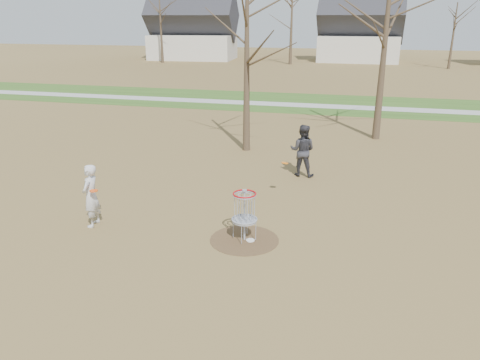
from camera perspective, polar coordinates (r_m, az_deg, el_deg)
name	(u,v)px	position (r m, az deg, el deg)	size (l,w,h in m)	color
ground	(244,240)	(12.24, 0.54, -7.31)	(160.00, 160.00, 0.00)	brown
green_band	(319,103)	(32.21, 9.60, 9.20)	(160.00, 8.00, 0.01)	#2D5119
footpath	(318,106)	(31.23, 9.44, 8.92)	(160.00, 1.50, 0.01)	#9E9E99
dirt_circle	(244,240)	(12.24, 0.54, -7.29)	(1.80, 1.80, 0.01)	#47331E
player_standing	(91,196)	(13.35, -17.72, -1.85)	(0.64, 0.42, 1.76)	silver
player_throwing	(302,150)	(16.97, 7.62, 3.59)	(0.92, 0.72, 1.89)	#302F34
disc_grounded	(250,240)	(12.18, 1.27, -7.35)	(0.22, 0.22, 0.02)	white
discs_in_play	(202,175)	(13.63, -4.70, 0.61)	(4.77, 3.84, 0.09)	orange
disc_golf_basket	(244,207)	(11.86, 0.55, -3.36)	(0.64, 0.64, 1.35)	#9EA3AD
bare_trees	(357,19)	(46.44, 14.05, 18.54)	(52.62, 44.98, 9.00)	#382B1E
houses_row	(379,34)	(63.25, 16.59, 16.72)	(56.51, 10.01, 7.26)	silver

